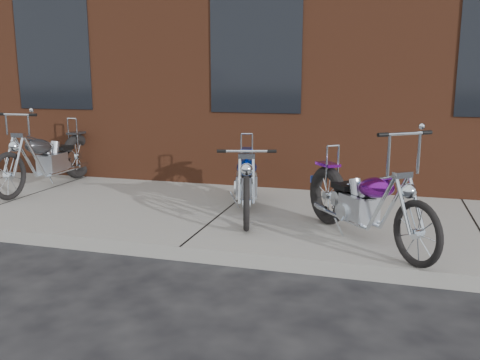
% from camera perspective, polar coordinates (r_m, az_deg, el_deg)
% --- Properties ---
extents(ground, '(120.00, 120.00, 0.00)m').
position_cam_1_polar(ground, '(5.24, -6.75, -9.03)').
color(ground, black).
rests_on(ground, ground).
extents(sidewalk, '(22.00, 3.00, 0.15)m').
position_cam_1_polar(sidewalk, '(6.55, -1.66, -4.05)').
color(sidewalk, gray).
rests_on(sidewalk, ground).
extents(chopper_purple, '(1.41, 1.73, 1.20)m').
position_cam_1_polar(chopper_purple, '(5.39, 13.72, -2.73)').
color(chopper_purple, black).
rests_on(chopper_purple, sidewalk).
extents(chopper_blue, '(0.74, 2.09, 0.93)m').
position_cam_1_polar(chopper_blue, '(6.37, 0.76, -0.25)').
color(chopper_blue, black).
rests_on(chopper_blue, sidewalk).
extents(chopper_third, '(0.57, 2.34, 1.19)m').
position_cam_1_polar(chopper_third, '(8.37, -20.68, 2.08)').
color(chopper_third, black).
rests_on(chopper_third, sidewalk).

